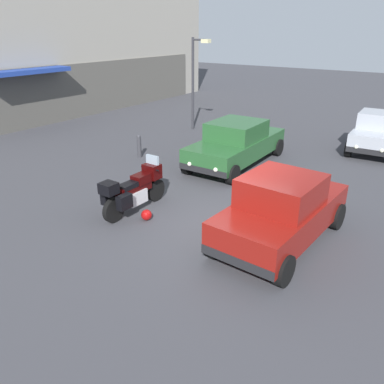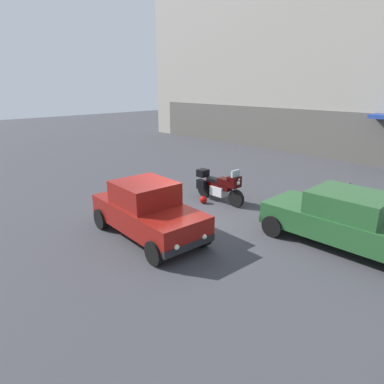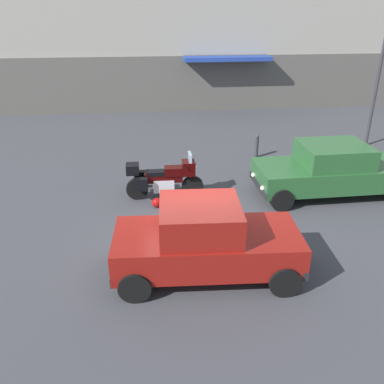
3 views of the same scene
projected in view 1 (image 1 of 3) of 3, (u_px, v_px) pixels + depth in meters
ground_plane at (227, 227)px, 9.61m from camera, size 80.00×80.00×0.00m
motorcycle at (134, 190)px, 10.21m from camera, size 2.26×0.76×1.36m
helmet at (146, 215)px, 9.91m from camera, size 0.28×0.28×0.28m
car_hatchback_near at (282, 210)px, 8.62m from camera, size 3.94×1.96×1.64m
car_sedan_far at (236, 143)px, 13.72m from camera, size 4.61×1.98×1.56m
car_compact_side at (377, 132)px, 15.14m from camera, size 3.55×1.88×1.56m
streetlamp_curbside at (196, 74)px, 17.74m from camera, size 0.28×0.94×4.15m
bollard_curbside at (139, 145)px, 14.59m from camera, size 0.16×0.16×0.88m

